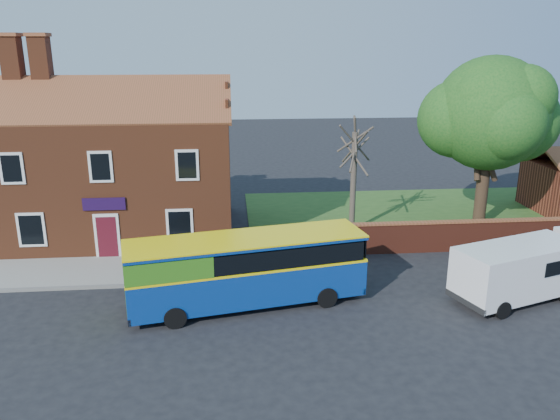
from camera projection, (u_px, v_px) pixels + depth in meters
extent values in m
plane|color=black|center=(260.00, 327.00, 20.24)|extent=(120.00, 120.00, 0.00)
cube|color=gray|center=(102.00, 271.00, 25.10)|extent=(18.00, 3.50, 0.12)
cube|color=slate|center=(93.00, 287.00, 23.43)|extent=(18.00, 0.15, 0.14)
cube|color=#426B28|center=(458.00, 214.00, 33.76)|extent=(26.00, 12.00, 0.04)
cube|color=brown|center=(119.00, 175.00, 29.66)|extent=(12.00, 8.00, 6.50)
cube|color=brown|center=(104.00, 100.00, 26.53)|extent=(12.30, 4.08, 2.16)
cube|color=brown|center=(120.00, 93.00, 30.34)|extent=(12.30, 4.08, 2.16)
cube|color=brown|center=(12.00, 58.00, 27.47)|extent=(0.90, 0.90, 2.20)
cube|color=brown|center=(41.00, 58.00, 27.59)|extent=(0.90, 0.90, 2.20)
cube|color=black|center=(101.00, 167.00, 25.43)|extent=(1.10, 0.06, 1.50)
cube|color=#4C0F19|center=(107.00, 238.00, 26.42)|extent=(0.95, 0.04, 2.10)
cube|color=silver|center=(107.00, 237.00, 26.42)|extent=(1.20, 0.06, 2.30)
cube|color=#1F0B33|center=(104.00, 204.00, 25.92)|extent=(2.00, 0.06, 0.60)
cube|color=maroon|center=(507.00, 235.00, 27.82)|extent=(22.00, 0.30, 1.50)
cube|color=brown|center=(508.00, 220.00, 27.59)|extent=(22.00, 0.38, 0.10)
cube|color=navy|center=(247.00, 280.00, 21.71)|extent=(9.61, 4.11, 1.48)
cube|color=yellow|center=(247.00, 263.00, 21.49)|extent=(9.63, 4.14, 0.10)
cube|color=black|center=(246.00, 252.00, 21.36)|extent=(9.25, 4.06, 0.74)
cube|color=#3B821C|center=(167.00, 261.00, 20.53)|extent=(3.58, 2.95, 0.79)
cube|color=navy|center=(246.00, 240.00, 21.22)|extent=(9.61, 4.11, 0.14)
cube|color=yellow|center=(246.00, 238.00, 21.20)|extent=(9.65, 4.16, 0.06)
cylinder|color=black|center=(175.00, 317.00, 20.09)|extent=(0.88, 0.44, 0.84)
cylinder|color=black|center=(169.00, 293.00, 22.08)|extent=(0.88, 0.44, 0.84)
cylinder|color=black|center=(326.00, 297.00, 21.71)|extent=(0.88, 0.44, 0.84)
cylinder|color=black|center=(308.00, 276.00, 23.70)|extent=(0.88, 0.44, 0.84)
cube|color=white|center=(518.00, 269.00, 22.06)|extent=(5.75, 3.76, 2.03)
cylinder|color=black|center=(502.00, 310.00, 20.79)|extent=(0.74, 0.44, 0.71)
cylinder|color=black|center=(465.00, 289.00, 22.56)|extent=(0.74, 0.44, 0.71)
cylinder|color=black|center=(526.00, 276.00, 23.90)|extent=(0.74, 0.44, 0.71)
cylinder|color=black|center=(482.00, 193.00, 31.04)|extent=(0.69, 0.69, 3.97)
sphere|color=#3B6F22|center=(490.00, 113.00, 29.75)|extent=(6.22, 6.22, 6.22)
sphere|color=#3B6F22|center=(518.00, 122.00, 30.38)|extent=(4.49, 4.49, 4.49)
sphere|color=#3B6F22|center=(457.00, 119.00, 30.20)|extent=(4.32, 4.32, 4.32)
cylinder|color=#4C4238|center=(353.00, 183.00, 29.89)|extent=(0.32, 0.32, 5.60)
cylinder|color=#4C4238|center=(355.00, 147.00, 29.31)|extent=(0.33, 2.73, 2.20)
cylinder|color=#4C4238|center=(355.00, 151.00, 29.37)|extent=(1.43, 2.02, 2.01)
cylinder|color=#4C4238|center=(355.00, 143.00, 29.25)|extent=(2.29, 1.05, 2.23)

